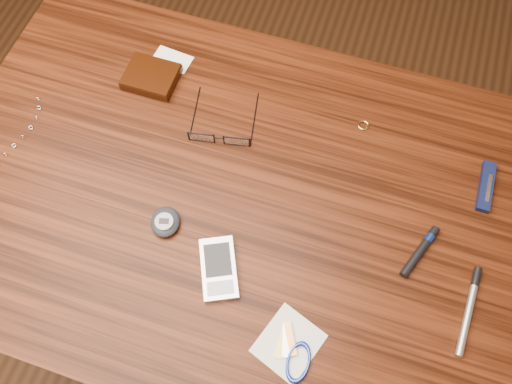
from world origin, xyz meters
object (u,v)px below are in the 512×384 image
Objects in this scene: notepad_keys at (294,353)px; silver_pen at (470,304)px; pocket_knife at (486,186)px; pedometer at (165,222)px; desk at (228,214)px; eyeglasses at (220,136)px; wallet_and_card at (152,76)px; pda_phone at (219,269)px.

silver_pen is (0.24, 0.15, 0.00)m from notepad_keys.
notepad_keys is 1.19× the size of pocket_knife.
pedometer reaches higher than notepad_keys.
notepad_keys is 0.78× the size of silver_pen.
desk is 7.50× the size of eyeglasses.
wallet_and_card reaches higher than desk.
pedometer is 0.46× the size of silver_pen.
silver_pen is (0.49, 0.02, -0.00)m from pedometer.
pedometer is (0.14, -0.26, -0.00)m from wallet_and_card.
pocket_knife reaches higher than silver_pen.
eyeglasses is 0.49m from silver_pen.
silver_pen is at bearing -89.30° from pocket_knife.
notepad_keys is (0.15, -0.09, -0.00)m from pda_phone.
eyeglasses is at bearing -173.86° from pocket_knife.
desk is 15.20× the size of pedometer.
silver_pen reaches higher than desk.
wallet_and_card is at bearing 153.20° from eyeglasses.
eyeglasses reaches higher than silver_pen.
pocket_knife is at bearing 90.70° from silver_pen.
pedometer is at bearing -155.03° from pocket_knife.
pda_phone reaches higher than silver_pen.
pedometer reaches higher than desk.
eyeglasses is 0.46m from pocket_knife.
desk is 0.30m from wallet_and_card.
desk is at bearing 171.39° from silver_pen.
pda_phone is at bearing 149.94° from notepad_keys.
pocket_knife is (0.42, 0.14, 0.11)m from desk.
pda_phone is (0.24, -0.31, -0.00)m from wallet_and_card.
pda_phone is 0.47m from pocket_knife.
eyeglasses reaches higher than pedometer.
eyeglasses is 0.24m from pda_phone.
pedometer is 0.59× the size of notepad_keys.
notepad_keys is at bearing -123.05° from pocket_knife.
eyeglasses is (0.17, -0.08, 0.00)m from wallet_and_card.
pedometer is 0.69× the size of pocket_knife.
notepad_keys reaches higher than desk.
pda_phone reaches higher than desk.
pda_phone is 0.17m from notepad_keys.
silver_pen reaches higher than notepad_keys.
eyeglasses is at bearing -26.80° from wallet_and_card.
pda_phone is (0.04, -0.13, 0.11)m from desk.
wallet_and_card is 0.67m from silver_pen.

